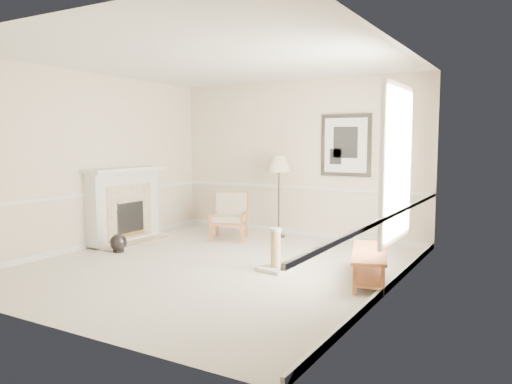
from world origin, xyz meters
TOP-DOWN VIEW (x-y plane):
  - ground at (0.00, 0.00)m, footprint 5.50×5.50m
  - room at (0.14, 0.08)m, footprint 5.04×5.54m
  - fireplace at (-2.34, 0.60)m, footprint 0.64×1.64m
  - floor_vase at (-1.83, -0.07)m, footprint 0.28×0.28m
  - armchair at (-0.91, 1.80)m, footprint 0.84×0.86m
  - floor_lamp at (-0.20, 2.37)m, footprint 0.62×0.62m
  - bench at (2.15, 0.33)m, footprint 0.80×1.43m
  - scratching_post at (0.89, 0.18)m, footprint 0.49×0.49m

SIDE VIEW (x-z plane):
  - ground at x=0.00m, z-range 0.00..0.00m
  - floor_vase at x=-1.83m, z-range -0.26..0.56m
  - scratching_post at x=0.89m, z-range -0.11..0.48m
  - bench at x=2.15m, z-range 0.07..0.46m
  - armchair at x=-0.91m, z-range 0.03..0.86m
  - fireplace at x=-2.34m, z-range -0.01..1.30m
  - floor_lamp at x=-0.20m, z-range 0.56..2.07m
  - room at x=0.14m, z-range 0.41..3.33m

